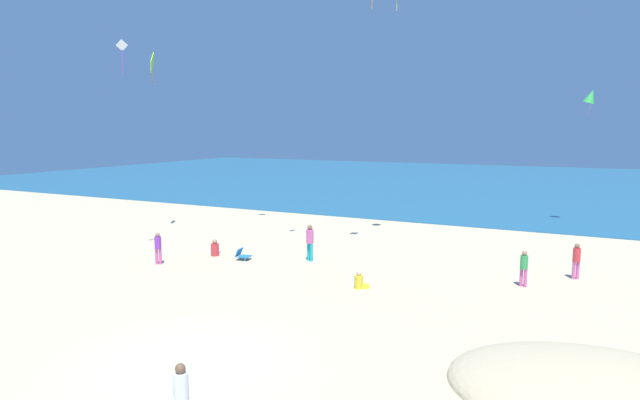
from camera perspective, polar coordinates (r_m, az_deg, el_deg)
The scene contains 13 objects.
ground_plane at distance 23.06m, azimuth 2.11°, elevation -7.90°, with size 120.00×120.00×0.00m, color #C6B58C.
ocean_water at distance 64.63m, azimuth 17.94°, elevation 1.86°, with size 120.00×60.00×0.05m, color #236084.
beach_chair_far_right at distance 25.47m, azimuth -8.45°, elevation -5.90°, with size 0.72×0.66×0.55m.
person_0 at distance 24.82m, azimuth -1.10°, elevation -4.38°, with size 0.45×0.45×1.74m.
person_1 at distance 11.60m, azimuth -14.86°, elevation -19.78°, with size 0.44×0.44×1.57m.
person_2 at distance 22.37m, azimuth 21.30°, elevation -6.70°, with size 0.35×0.35×1.46m.
person_3 at distance 24.34m, azimuth 26.12°, elevation -5.74°, with size 0.40×0.40×1.51m.
person_4 at distance 25.35m, azimuth -17.21°, elevation -4.79°, with size 0.41×0.41×1.50m.
person_5 at distance 20.85m, azimuth 4.34°, elevation -8.86°, with size 0.64×0.59×0.73m.
person_6 at distance 26.51m, azimuth -11.33°, elevation -5.29°, with size 0.53×0.73×0.83m.
kite_lime at distance 32.47m, azimuth -17.78°, elevation 14.02°, with size 0.72×0.98×1.79m.
kite_white at distance 26.99m, azimuth -20.74°, elevation 15.23°, with size 0.44×0.37×1.62m.
kite_green at distance 37.50m, azimuth 27.37°, elevation 9.99°, with size 1.00×0.86×1.61m.
Camera 1 is at (8.99, -10.31, 6.21)m, focal length 29.42 mm.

